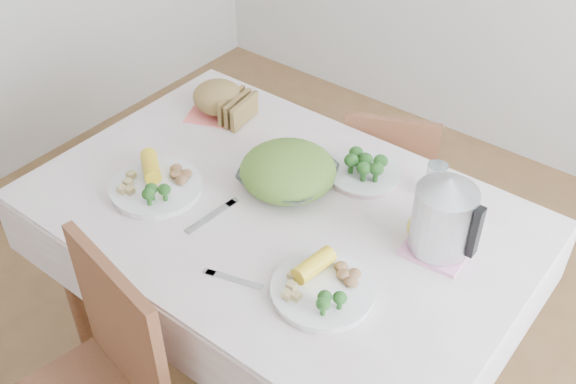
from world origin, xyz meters
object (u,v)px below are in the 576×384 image
Objects in this scene: dinner_plate_left at (157,188)px; yellow_mug at (423,231)px; dining_table at (280,293)px; dinner_plate_right at (323,291)px; salad_bowl at (288,178)px; chair_far at (390,168)px; electric_kettle at (443,217)px.

yellow_mug is (0.77, 0.31, 0.03)m from dinner_plate_left.
dining_table is 5.03× the size of dinner_plate_right.
salad_bowl is at bearing 40.67° from dinner_plate_left.
dining_table is 0.54m from dinner_plate_right.
electric_kettle is at bearing 105.16° from chair_far.
chair_far is at bearing 91.29° from dining_table.
dinner_plate_right is at bearing -107.09° from yellow_mug.
chair_far is 2.75× the size of dinner_plate_left.
dining_table is 14.84× the size of yellow_mug.
chair_far is at bearing 87.94° from salad_bowl.
yellow_mug is (0.11, 0.34, 0.03)m from dinner_plate_right.
chair_far is 3.32× the size of electric_kettle.
yellow_mug is at bearing 72.91° from dinner_plate_right.
dinner_plate_right is 0.36m from yellow_mug.
chair_far is 0.87m from electric_kettle.
dining_table is at bearing -67.63° from salad_bowl.
salad_bowl reaches higher than dinner_plate_left.
salad_bowl reaches higher than dinner_plate_right.
yellow_mug is 0.39× the size of electric_kettle.
salad_bowl is 0.46m from dinner_plate_right.
dinner_plate_right is 1.15× the size of electric_kettle.
dinner_plate_left is 1.21× the size of electric_kettle.
dinner_plate_right is 0.39m from electric_kettle.
dinner_plate_left is at bearing -173.69° from electric_kettle.
chair_far is 1.04m from dinner_plate_right.
dinner_plate_right is at bearing -129.42° from electric_kettle.
dinner_plate_left and dinner_plate_right have the same top height.
dinner_plate_left is at bearing 177.52° from dinner_plate_right.
dining_table is 4.92× the size of salad_bowl.
salad_bowl is 0.52m from electric_kettle.
yellow_mug is at bearing 18.74° from dining_table.
dining_table is at bearing 26.19° from dinner_plate_left.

